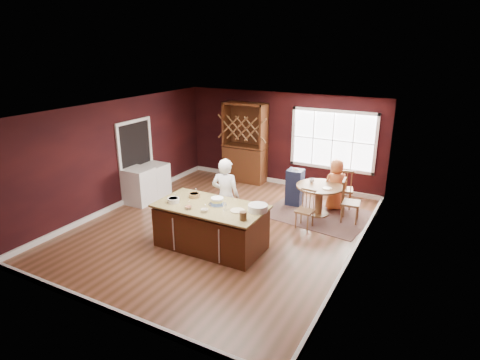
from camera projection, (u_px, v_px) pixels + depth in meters
name	position (u px, v px, depth m)	size (l,w,h in m)	color
room_shell	(220.00, 171.00, 8.74)	(7.00, 7.00, 7.00)	brown
window	(333.00, 140.00, 10.91)	(2.36, 0.10, 1.66)	white
doorway	(136.00, 161.00, 10.67)	(0.08, 1.26, 2.13)	white
kitchen_island	(211.00, 227.00, 8.18)	(2.23, 1.17, 0.92)	#452C10
dining_table	(319.00, 194.00, 9.72)	(1.12, 1.12, 0.75)	olive
baker	(226.00, 197.00, 8.66)	(0.63, 0.41, 1.71)	white
layer_cake	(217.00, 201.00, 8.05)	(0.36, 0.36, 0.15)	white
bowl_blue	(173.00, 200.00, 8.17)	(0.24, 0.24, 0.09)	white
bowl_yellow	(194.00, 195.00, 8.44)	(0.23, 0.23, 0.09)	#A26136
bowl_pink	(188.00, 208.00, 7.85)	(0.15, 0.15, 0.06)	silver
bowl_olive	(204.00, 210.00, 7.72)	(0.15, 0.15, 0.05)	white
drinking_glass	(225.00, 206.00, 7.78)	(0.08, 0.08, 0.15)	silver
dinner_plate	(237.00, 211.00, 7.75)	(0.28, 0.28, 0.02)	beige
white_tub	(258.00, 208.00, 7.74)	(0.38, 0.38, 0.13)	white
stoneware_crock	(243.00, 216.00, 7.34)	(0.14, 0.14, 0.16)	#473822
rug	(318.00, 214.00, 9.89)	(2.42, 1.87, 0.01)	brown
chair_east	(351.00, 201.00, 9.32)	(0.44, 0.42, 1.04)	brown
chair_south	(305.00, 209.00, 9.04)	(0.38, 0.36, 0.90)	brown
chair_north	(344.00, 188.00, 10.15)	(0.45, 0.43, 1.06)	brown
seated_woman	(336.00, 185.00, 10.01)	(0.64, 0.41, 1.30)	orange
high_chair	(295.00, 186.00, 10.35)	(0.40, 0.40, 0.98)	#181C41
toddler	(296.00, 175.00, 10.25)	(0.18, 0.14, 0.26)	#8CA5BF
table_plate	(327.00, 188.00, 9.44)	(0.22, 0.22, 0.02)	beige
table_cup	(312.00, 181.00, 9.85)	(0.12, 0.12, 0.10)	white
hutch	(245.00, 143.00, 11.96)	(1.29, 0.54, 2.37)	#3C2613
washer	(139.00, 186.00, 10.44)	(0.65, 0.63, 0.94)	white
dryer	(155.00, 180.00, 10.98)	(0.62, 0.60, 0.90)	white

